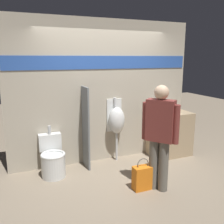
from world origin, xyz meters
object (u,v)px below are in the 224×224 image
Objects in this scene: sink_basin at (167,109)px; urinal_near_counter at (116,120)px; cell_phone at (164,114)px; person_in_vest at (160,134)px; shopping_bag at (143,178)px; toilet at (53,160)px.

urinal_near_counter is at bearing 175.45° from sink_basin.
person_in_vest is at bearing -126.07° from cell_phone.
shopping_bag is at bearing -135.90° from cell_phone.
cell_phone reaches higher than shopping_bag.
urinal_near_counter is 1.35m from shopping_bag.
toilet is 1.89m from person_in_vest.
person_in_vest is at bearing -83.12° from urinal_near_counter.
cell_phone is at bearing -74.91° from person_in_vest.
cell_phone is at bearing -139.86° from sink_basin.
person_in_vest is at bearing -128.38° from sink_basin.
person_in_vest is at bearing -37.23° from toilet.
shopping_bag is (-0.22, 0.08, -0.70)m from person_in_vest.
toilet is at bearing 178.42° from cell_phone.
sink_basin is 0.21× the size of person_in_vest.
sink_basin is 2.47m from toilet.
cell_phone is 2.26m from toilet.
toilet is 0.51× the size of person_in_vest.
person_in_vest is 0.74m from shopping_bag.
cell_phone is 0.17× the size of toilet.
urinal_near_counter is (-0.90, 0.25, -0.09)m from cell_phone.
toilet is at bearing 140.25° from shopping_bag.
cell_phone is (-0.20, -0.16, -0.05)m from sink_basin.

